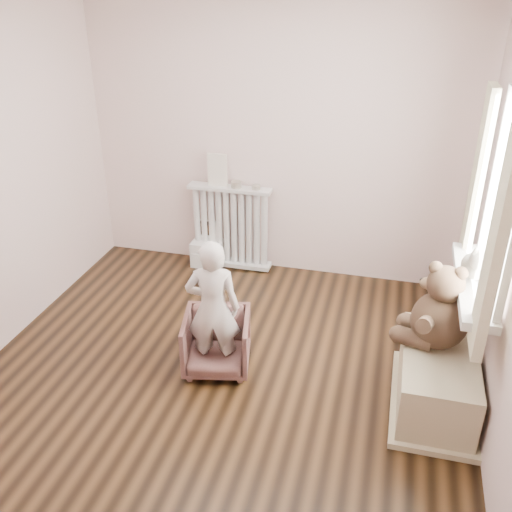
% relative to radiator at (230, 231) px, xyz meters
% --- Properties ---
extents(floor, '(3.60, 3.60, 0.01)m').
position_rel_radiator_xyz_m(floor, '(0.43, -1.68, -0.39)').
color(floor, black).
rests_on(floor, ground).
extents(back_wall, '(3.60, 0.02, 2.60)m').
position_rel_radiator_xyz_m(back_wall, '(0.43, 0.12, 0.91)').
color(back_wall, silver).
rests_on(back_wall, ground).
extents(front_wall, '(3.60, 0.02, 2.60)m').
position_rel_radiator_xyz_m(front_wall, '(0.43, -3.48, 0.91)').
color(front_wall, silver).
rests_on(front_wall, ground).
extents(window, '(0.03, 0.90, 1.10)m').
position_rel_radiator_xyz_m(window, '(2.19, -1.38, 1.06)').
color(window, white).
rests_on(window, right_wall).
extents(window_sill, '(0.22, 1.10, 0.06)m').
position_rel_radiator_xyz_m(window_sill, '(2.10, -1.38, 0.48)').
color(window_sill, silver).
rests_on(window_sill, right_wall).
extents(curtain_left, '(0.06, 0.26, 1.30)m').
position_rel_radiator_xyz_m(curtain_left, '(2.08, -1.95, 1.00)').
color(curtain_left, beige).
rests_on(curtain_left, right_wall).
extents(curtain_right, '(0.06, 0.26, 1.30)m').
position_rel_radiator_xyz_m(curtain_right, '(2.08, -0.81, 1.00)').
color(curtain_right, beige).
rests_on(curtain_right, right_wall).
extents(radiator, '(0.81, 0.15, 0.85)m').
position_rel_radiator_xyz_m(radiator, '(0.00, 0.00, 0.00)').
color(radiator, silver).
rests_on(radiator, floor).
extents(paper_doll, '(0.19, 0.02, 0.32)m').
position_rel_radiator_xyz_m(paper_doll, '(-0.12, 0.00, 0.62)').
color(paper_doll, beige).
rests_on(paper_doll, radiator).
extents(tin_a, '(0.10, 0.10, 0.06)m').
position_rel_radiator_xyz_m(tin_a, '(0.07, 0.00, 0.49)').
color(tin_a, '#A59E8C').
rests_on(tin_a, radiator).
extents(tin_b, '(0.08, 0.08, 0.04)m').
position_rel_radiator_xyz_m(tin_b, '(0.26, 0.00, 0.49)').
color(tin_b, '#A59E8C').
rests_on(tin_b, radiator).
extents(toy_vanity, '(0.30, 0.22, 0.47)m').
position_rel_radiator_xyz_m(toy_vanity, '(-0.24, -0.03, -0.11)').
color(toy_vanity, silver).
rests_on(toy_vanity, floor).
extents(armchair, '(0.57, 0.58, 0.45)m').
position_rel_radiator_xyz_m(armchair, '(0.37, -1.58, -0.17)').
color(armchair, brown).
rests_on(armchair, floor).
extents(child, '(0.43, 0.33, 1.06)m').
position_rel_radiator_xyz_m(child, '(0.37, -1.63, 0.16)').
color(child, beige).
rests_on(child, armchair).
extents(toy_bench, '(0.49, 0.92, 0.43)m').
position_rel_radiator_xyz_m(toy_bench, '(1.95, -1.61, -0.19)').
color(toy_bench, '#BCB28C').
rests_on(toy_bench, floor).
extents(teddy_bear, '(0.57, 0.49, 0.60)m').
position_rel_radiator_xyz_m(teddy_bear, '(1.91, -1.51, 0.28)').
color(teddy_bear, '#312116').
rests_on(teddy_bear, toy_bench).
extents(plush_cat, '(0.19, 0.30, 0.25)m').
position_rel_radiator_xyz_m(plush_cat, '(2.09, -1.37, 0.61)').
color(plush_cat, gray).
rests_on(plush_cat, window_sill).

